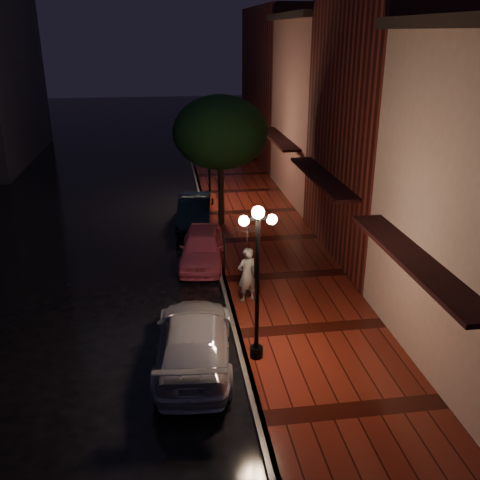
{
  "coord_description": "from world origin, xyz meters",
  "views": [
    {
      "loc": [
        -1.85,
        -17.25,
        8.44
      ],
      "look_at": [
        0.7,
        0.57,
        1.4
      ],
      "focal_mm": 40.0,
      "sensor_mm": 36.0,
      "label": 1
    }
  ],
  "objects_px": {
    "pink_car": "(202,247)",
    "silver_car": "(194,340)",
    "streetlamp_far": "(209,157)",
    "woman_with_umbrella": "(247,252)",
    "parking_meter": "(224,247)",
    "streetlamp_near": "(257,275)",
    "navy_car": "(195,211)",
    "street_tree": "(220,135)"
  },
  "relations": [
    {
      "from": "streetlamp_far",
      "to": "woman_with_umbrella",
      "type": "distance_m",
      "value": 10.75
    },
    {
      "from": "streetlamp_near",
      "to": "pink_car",
      "type": "bearing_deg",
      "value": 97.89
    },
    {
      "from": "streetlamp_far",
      "to": "streetlamp_near",
      "type": "bearing_deg",
      "value": -90.0
    },
    {
      "from": "streetlamp_near",
      "to": "navy_car",
      "type": "height_order",
      "value": "streetlamp_near"
    },
    {
      "from": "pink_car",
      "to": "woman_with_umbrella",
      "type": "relative_size",
      "value": 1.53
    },
    {
      "from": "navy_car",
      "to": "street_tree",
      "type": "bearing_deg",
      "value": -6.65
    },
    {
      "from": "navy_car",
      "to": "woman_with_umbrella",
      "type": "distance_m",
      "value": 8.18
    },
    {
      "from": "silver_car",
      "to": "street_tree",
      "type": "bearing_deg",
      "value": -95.16
    },
    {
      "from": "streetlamp_near",
      "to": "woman_with_umbrella",
      "type": "xyz_separation_m",
      "value": [
        0.25,
        3.28,
        -0.72
      ]
    },
    {
      "from": "pink_car",
      "to": "streetlamp_far",
      "type": "bearing_deg",
      "value": 90.21
    },
    {
      "from": "street_tree",
      "to": "silver_car",
      "type": "xyz_separation_m",
      "value": [
        -1.94,
        -10.84,
        -3.53
      ]
    },
    {
      "from": "streetlamp_near",
      "to": "streetlamp_far",
      "type": "height_order",
      "value": "same"
    },
    {
      "from": "navy_car",
      "to": "woman_with_umbrella",
      "type": "bearing_deg",
      "value": -74.79
    },
    {
      "from": "streetlamp_near",
      "to": "silver_car",
      "type": "relative_size",
      "value": 0.87
    },
    {
      "from": "streetlamp_far",
      "to": "silver_car",
      "type": "relative_size",
      "value": 0.87
    },
    {
      "from": "woman_with_umbrella",
      "to": "parking_meter",
      "type": "distance_m",
      "value": 2.74
    },
    {
      "from": "silver_car",
      "to": "parking_meter",
      "type": "distance_m",
      "value": 5.9
    },
    {
      "from": "navy_car",
      "to": "silver_car",
      "type": "height_order",
      "value": "silver_car"
    },
    {
      "from": "streetlamp_near",
      "to": "parking_meter",
      "type": "height_order",
      "value": "streetlamp_near"
    },
    {
      "from": "navy_car",
      "to": "silver_car",
      "type": "relative_size",
      "value": 0.85
    },
    {
      "from": "navy_car",
      "to": "parking_meter",
      "type": "bearing_deg",
      "value": -75.48
    },
    {
      "from": "pink_car",
      "to": "silver_car",
      "type": "height_order",
      "value": "silver_car"
    },
    {
      "from": "pink_car",
      "to": "silver_car",
      "type": "bearing_deg",
      "value": -88.48
    },
    {
      "from": "woman_with_umbrella",
      "to": "parking_meter",
      "type": "height_order",
      "value": "woman_with_umbrella"
    },
    {
      "from": "navy_car",
      "to": "woman_with_umbrella",
      "type": "xyz_separation_m",
      "value": [
        1.2,
        -8.0,
        1.19
      ]
    },
    {
      "from": "streetlamp_near",
      "to": "woman_with_umbrella",
      "type": "distance_m",
      "value": 3.36
    },
    {
      "from": "streetlamp_far",
      "to": "parking_meter",
      "type": "height_order",
      "value": "streetlamp_far"
    },
    {
      "from": "streetlamp_far",
      "to": "pink_car",
      "type": "relative_size",
      "value": 1.07
    },
    {
      "from": "streetlamp_near",
      "to": "street_tree",
      "type": "bearing_deg",
      "value": 88.65
    },
    {
      "from": "navy_car",
      "to": "silver_car",
      "type": "bearing_deg",
      "value": -87.13
    },
    {
      "from": "streetlamp_near",
      "to": "navy_car",
      "type": "xyz_separation_m",
      "value": [
        -0.95,
        11.28,
        -1.91
      ]
    },
    {
      "from": "streetlamp_far",
      "to": "pink_car",
      "type": "xyz_separation_m",
      "value": [
        -0.95,
        -7.14,
        -1.91
      ]
    },
    {
      "from": "streetlamp_far",
      "to": "pink_car",
      "type": "bearing_deg",
      "value": -97.58
    },
    {
      "from": "pink_car",
      "to": "streetlamp_near",
      "type": "bearing_deg",
      "value": -74.33
    },
    {
      "from": "streetlamp_near",
      "to": "pink_car",
      "type": "xyz_separation_m",
      "value": [
        -0.95,
        6.86,
        -1.91
      ]
    },
    {
      "from": "streetlamp_far",
      "to": "navy_car",
      "type": "xyz_separation_m",
      "value": [
        -0.95,
        -2.72,
        -1.91
      ]
    },
    {
      "from": "silver_car",
      "to": "parking_meter",
      "type": "height_order",
      "value": "parking_meter"
    },
    {
      "from": "streetlamp_far",
      "to": "woman_with_umbrella",
      "type": "xyz_separation_m",
      "value": [
        0.25,
        -10.72,
        -0.72
      ]
    },
    {
      "from": "street_tree",
      "to": "parking_meter",
      "type": "bearing_deg",
      "value": -95.1
    },
    {
      "from": "pink_car",
      "to": "parking_meter",
      "type": "bearing_deg",
      "value": -45.61
    },
    {
      "from": "pink_car",
      "to": "navy_car",
      "type": "height_order",
      "value": "navy_car"
    },
    {
      "from": "navy_car",
      "to": "pink_car",
      "type": "bearing_deg",
      "value": -83.34
    }
  ]
}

